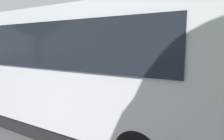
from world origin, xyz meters
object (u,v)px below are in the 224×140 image
Objects in this scene: spectator_centre at (81,74)px; spectator_far_right at (42,73)px; spectator_far_left at (118,80)px; spectator_left at (96,76)px; spectator_right at (67,72)px; parked_motorcycle_silver at (161,101)px; traffic_cone at (158,82)px; tour_bus at (44,69)px; stunt_motorcycle at (139,67)px.

spectator_far_right is at bearing 11.76° from spectator_centre.
spectator_far_left is 0.94× the size of spectator_left.
spectator_right is 0.90× the size of parked_motorcycle_silver.
traffic_cone is (-1.68, -3.84, -0.78)m from spectator_left.
parked_motorcycle_silver is (-3.21, -2.23, -1.16)m from tour_bus.
traffic_cone is (-2.01, -6.35, -1.34)m from tour_bus.
tour_bus reaches higher than spectator_far_left.
stunt_motorcycle reaches higher than traffic_cone.
tour_bus is at bearing 84.64° from stunt_motorcycle.
traffic_cone is at bearing -133.92° from spectator_right.
tour_bus reaches higher than spectator_far_right.
spectator_left is 0.89× the size of parked_motorcycle_silver.
tour_bus is 16.97× the size of traffic_cone.
tour_bus reaches higher than spectator_centre.
tour_bus is 4.08m from parked_motorcycle_silver.
spectator_centre is 0.87m from spectator_right.
tour_bus reaches higher than spectator_right.
stunt_motorcycle is at bearing -94.03° from spectator_left.
tour_bus is 2.83m from spectator_centre.
tour_bus is 2.89m from spectator_far_left.
spectator_right is 4.76m from parked_motorcycle_silver.
spectator_left is 2.95m from parked_motorcycle_silver.
spectator_far_right is (3.01, 0.24, -0.06)m from spectator_left.
stunt_motorcycle is 1.65m from traffic_cone.
spectator_far_left is 0.84× the size of parked_motorcycle_silver.
spectator_right is at bearing -6.00° from parked_motorcycle_silver.
spectator_far_left is 4.10m from spectator_far_right.
tour_bus is 5.91× the size of spectator_left.
spectator_left reaches higher than spectator_far_left.
spectator_far_left is at bearing 81.39° from traffic_cone.
traffic_cone is at bearing -138.97° from spectator_far_right.
spectator_far_right is at bearing 41.03° from traffic_cone.
spectator_centre reaches higher than traffic_cone.
spectator_far_left is 4.54m from stunt_motorcycle.
tour_bus is at bearing 139.59° from spectator_far_right.
tour_bus is at bearing 72.41° from traffic_cone.
parked_motorcycle_silver is 1.07× the size of stunt_motorcycle.
spectator_left is 4.26m from traffic_cone.
spectator_far_left is 0.94× the size of spectator_right.
spectator_left is at bearing 66.43° from traffic_cone.
stunt_motorcycle is at bearing -61.27° from parked_motorcycle_silver.
spectator_far_right is at bearing 4.48° from spectator_left.
spectator_left is 2.87× the size of traffic_cone.
spectator_centre is 0.93× the size of stunt_motorcycle.
traffic_cone is at bearing -113.57° from spectator_left.
stunt_motorcycle reaches higher than spectator_far_right.
spectator_right is at bearing -61.41° from tour_bus.
spectator_far_left is at bearing 172.47° from spectator_centre.
spectator_far_left is at bearing 175.94° from spectator_left.
traffic_cone is (1.20, -4.13, -0.18)m from parked_motorcycle_silver.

